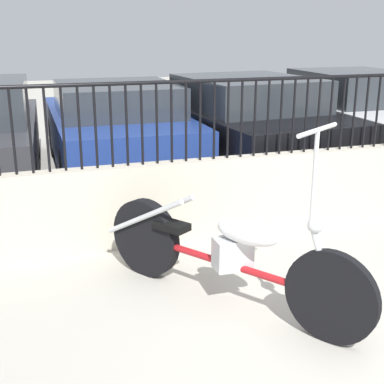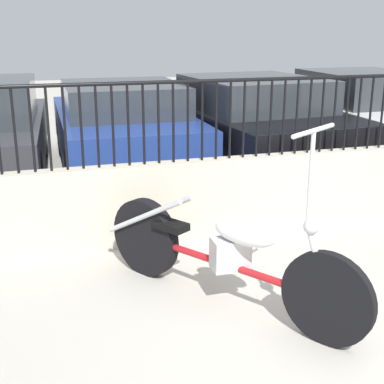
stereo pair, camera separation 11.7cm
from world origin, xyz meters
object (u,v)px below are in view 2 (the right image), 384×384
motorcycle_red (212,250)px  car_blue (122,126)px  car_black (248,123)px  car_white (356,113)px

motorcycle_red → car_blue: bearing=146.4°
car_black → car_blue: bearing=71.0°
car_blue → car_black: bearing=-103.8°
car_blue → car_black: 1.86m
car_blue → car_black: (1.80, -0.46, 0.03)m
motorcycle_red → car_blue: 4.17m
car_blue → motorcycle_red: bearing=-179.4°
car_white → motorcycle_red: bearing=137.1°
car_white → car_blue: bearing=89.5°
motorcycle_red → car_black: motorcycle_red is taller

